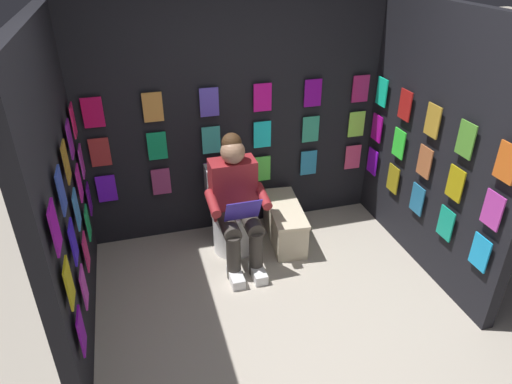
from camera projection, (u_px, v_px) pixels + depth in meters
name	position (u px, v px, depth m)	size (l,w,h in m)	color
ground_plane	(308.00, 373.00, 3.15)	(30.00, 30.00, 0.00)	#B2A899
display_wall_back	(235.00, 121.00, 4.31)	(2.93, 0.14, 2.21)	black
display_wall_left	(436.00, 146.00, 3.79)	(0.14, 1.97, 2.21)	black
display_wall_right	(60.00, 194.00, 3.09)	(0.14, 1.97, 2.21)	black
toilet	(231.00, 215.00, 4.31)	(0.41, 0.55, 0.77)	white
person_reading	(236.00, 202.00, 3.99)	(0.53, 0.68, 1.19)	maroon
comic_longbox_near	(285.00, 223.00, 4.46)	(0.38, 0.79, 0.37)	beige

